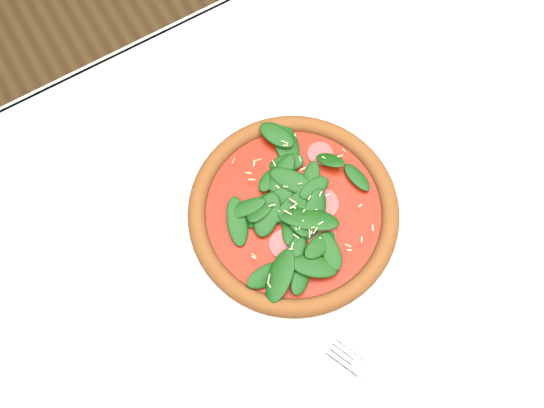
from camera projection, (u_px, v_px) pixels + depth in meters
ground at (320, 321)px, 1.47m from camera, size 6.00×6.00×0.00m
dining_table at (354, 256)px, 0.86m from camera, size 1.21×0.81×0.75m
plate at (293, 215)px, 0.76m from camera, size 0.30×0.30×0.01m
pizza at (294, 211)px, 0.75m from camera, size 0.32×0.32×0.03m
napkin at (394, 396)px, 0.69m from camera, size 0.16×0.10×0.01m
fork at (376, 380)px, 0.69m from camera, size 0.07×0.15×0.00m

